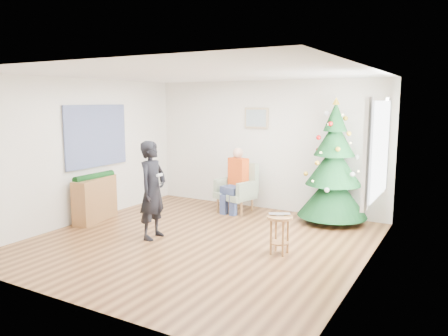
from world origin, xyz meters
The scene contains 19 objects.
floor centered at (0.00, 0.00, 0.00)m, with size 5.00×5.00×0.00m, color brown.
ceiling centered at (0.00, 0.00, 2.60)m, with size 5.00×5.00×0.00m, color white.
wall_back centered at (0.00, 2.50, 1.30)m, with size 5.00×5.00×0.00m, color silver.
wall_front centered at (0.00, -2.50, 1.30)m, with size 5.00×5.00×0.00m, color silver.
wall_left centered at (-2.50, 0.00, 1.30)m, with size 5.00×5.00×0.00m, color silver.
wall_right centered at (2.50, 0.00, 1.30)m, with size 5.00×5.00×0.00m, color silver.
window_panel centered at (2.47, 1.00, 1.50)m, with size 0.04×1.30×1.40m, color white.
curtains centered at (2.44, 1.00, 1.50)m, with size 0.05×1.75×1.50m.
christmas_tree centered at (1.51, 2.13, 1.02)m, with size 1.25×1.25×2.26m.
stool centered at (1.31, 0.09, 0.29)m, with size 0.38×0.38×0.57m.
laptop centered at (1.31, 0.09, 0.58)m, with size 0.31×0.20×0.02m, color silver.
armchair centered at (-0.37, 1.97, 0.36)m, with size 0.82×0.79×0.97m.
seated_person centered at (-0.39, 1.92, 0.65)m, with size 0.47×0.62×1.28m.
standing_man centered at (-0.75, -0.22, 0.79)m, with size 0.58×0.38×1.58m, color black.
game_controller centered at (-0.58, -0.25, 1.05)m, with size 0.04×0.13×0.04m, color white.
console centered at (-2.33, 0.07, 0.40)m, with size 0.30×1.00×0.80m, color brown.
garland centered at (-2.33, 0.07, 0.82)m, with size 0.14×0.14×0.90m, color black.
tapestry centered at (-2.46, 0.30, 1.55)m, with size 0.03×1.50×1.15m, color black.
framed_picture centered at (-0.20, 2.46, 1.85)m, with size 0.52×0.05×0.42m.
Camera 1 is at (3.60, -5.59, 2.20)m, focal length 35.00 mm.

